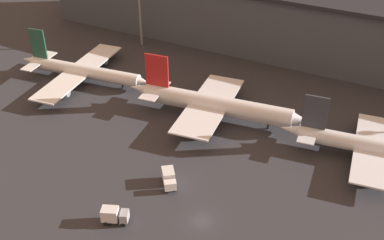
# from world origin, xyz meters

# --- Properties ---
(ground) EXTENTS (600.00, 600.00, 0.00)m
(ground) POSITION_xyz_m (0.00, 0.00, 0.00)
(ground) COLOR #2D2D33
(terminal_building) EXTENTS (176.79, 25.43, 19.80)m
(terminal_building) POSITION_xyz_m (0.00, 77.34, 9.95)
(terminal_building) COLOR #3D424C
(terminal_building) RESTS_ON ground
(airplane_0) EXTENTS (39.17, 35.86, 13.11)m
(airplane_0) POSITION_xyz_m (-52.69, 32.53, 3.01)
(airplane_0) COLOR white
(airplane_0) RESTS_ON ground
(airplane_1) EXTENTS (44.60, 29.72, 14.19)m
(airplane_1) POSITION_xyz_m (-12.91, 32.15, 3.77)
(airplane_1) COLOR silver
(airplane_1) RESTS_ON ground
(airplane_2) EXTENTS (42.42, 26.81, 12.95)m
(airplane_2) POSITION_xyz_m (24.92, 32.89, 3.26)
(airplane_2) COLOR silver
(airplane_2) RESTS_ON ground
(service_vehicle_1) EXTENTS (5.26, 3.86, 3.14)m
(service_vehicle_1) POSITION_xyz_m (-13.76, -7.53, 1.74)
(service_vehicle_1) COLOR #9EA3A8
(service_vehicle_1) RESTS_ON ground
(service_vehicle_2) EXTENTS (5.00, 5.49, 3.07)m
(service_vehicle_2) POSITION_xyz_m (-10.24, 5.88, 1.72)
(service_vehicle_2) COLOR white
(service_vehicle_2) RESTS_ON ground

